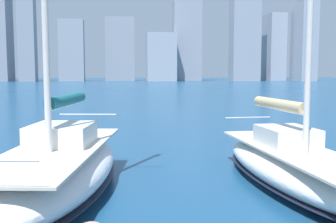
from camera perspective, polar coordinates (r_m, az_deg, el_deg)
name	(u,v)px	position (r m, az deg, el deg)	size (l,w,h in m)	color
city_skyline	(121,31)	(165.08, -6.80, 11.47)	(166.63, 21.99, 52.03)	#9DA3AD
sailboat_tan	(293,163)	(11.67, 17.71, -7.14)	(2.59, 8.10, 11.87)	white
sailboat_teal	(58,167)	(10.75, -15.73, -7.80)	(3.83, 8.41, 12.12)	white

